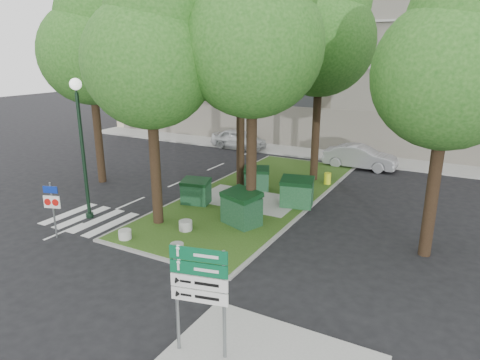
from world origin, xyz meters
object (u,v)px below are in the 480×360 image
Objects in this scene: street_lamp at (81,133)px; car_silver at (360,157)px; directional_sign at (200,285)px; tree_median_near_right at (255,31)px; tree_median_mid at (243,57)px; litter_bin at (327,178)px; tree_median_far at (323,30)px; traffic_sign_pole at (52,203)px; tree_median_near_left at (151,49)px; dumpster_c at (241,208)px; dumpster_b at (257,179)px; car_white at (239,139)px; dumpster_a at (196,191)px; tree_street_left at (91,43)px; tree_street_right at (454,60)px; bollard_left at (125,234)px; bollard_right at (177,248)px; dumpster_d at (297,192)px; bollard_mid at (186,225)px.

car_silver is (8.62, 14.53, -3.14)m from street_lamp.
directional_sign is at bearing -28.69° from street_lamp.
car_silver is (1.73, 11.64, -7.23)m from tree_median_near_right.
litter_bin is at bearing 30.41° from tree_median_mid.
traffic_sign_pole is at bearing -117.31° from tree_median_far.
dumpster_c is at bearing 25.45° from tree_median_near_left.
car_silver is at bearing 39.32° from dumpster_b.
tree_median_far is 12.41m from car_white.
car_white is 9.78m from car_silver.
car_silver is (-1.03, 19.82, -1.25)m from directional_sign.
tree_median_near_left reaches higher than dumpster_a.
tree_street_left is 9.97m from traffic_sign_pole.
car_white is at bearing 140.11° from tree_street_right.
bollard_left is at bearing -94.23° from tree_median_mid.
tree_street_right is (10.00, -4.00, 0.00)m from tree_median_mid.
dumpster_d is at bearing 73.73° from bollard_right.
dumpster_a reaches higher than bollard_left.
tree_street_left reaches higher than dumpster_a.
bollard_right is at bearing -150.57° from tree_street_right.
traffic_sign_pole reaches higher than bollard_mid.
bollard_mid is at bearing -156.13° from car_white.
street_lamp reaches higher than dumpster_c.
tree_street_left reaches higher than car_white.
tree_median_far is at bearing 88.47° from tree_median_near_right.
tree_street_left reaches higher than tree_street_right.
traffic_sign_pole is 0.83× the size of directional_sign.
tree_street_left is 1.09× the size of tree_street_right.
dumpster_a is at bearing 116.84° from bollard_mid.
tree_median_mid reaches higher than dumpster_d.
tree_street_left is at bearing 161.08° from dumpster_a.
bollard_left is at bearing -113.38° from litter_bin.
tree_median_near_left reaches higher than tree_median_mid.
car_white is (-6.87, 17.06, 0.45)m from bollard_right.
tree_street_left is 13.65m from car_white.
tree_median_near_right reaches higher than traffic_sign_pole.
tree_street_left is 11.33m from dumpster_b.
bollard_mid is (1.46, -0.19, -7.00)m from tree_median_near_left.
car_white is at bearing 77.49° from tree_street_left.
dumpster_c is at bearing 47.19° from bollard_left.
tree_median_near_right is 6.62× the size of dumpster_d.
tree_median_near_right is 8.76m from bollard_right.
dumpster_c is at bearing -172.30° from tree_street_right.
traffic_sign_pole is at bearing -145.38° from dumpster_d.
tree_median_near_right reaches higher than tree_median_mid.
litter_bin is (-5.89, 6.41, -6.54)m from tree_street_right.
bollard_left is at bearing 133.64° from directional_sign.
street_lamp is (-6.89, -2.90, -4.09)m from tree_median_near_right.
bollard_right is at bearing 169.10° from car_silver.
tree_median_mid reaches higher than car_white.
tree_street_right reaches higher than bollard_mid.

